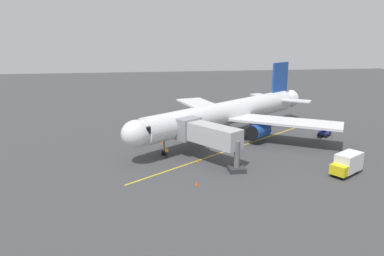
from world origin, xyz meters
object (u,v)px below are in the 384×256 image
(safety_cone_nose_right, at_px, (162,142))
(safety_cone_wing_port, at_px, (197,183))
(safety_cone_wing_starboard, at_px, (198,160))
(jet_bridge, at_px, (204,134))
(box_truck_portside, at_px, (347,164))
(ground_crew_marshaller, at_px, (167,152))
(belt_loader_near_nose, at_px, (324,132))
(airplane, at_px, (228,113))
(safety_cone_nose_left, at_px, (228,165))

(safety_cone_nose_right, bearing_deg, safety_cone_wing_port, 99.20)
(safety_cone_nose_right, distance_m, safety_cone_wing_starboard, 10.06)
(jet_bridge, relative_size, box_truck_portside, 2.10)
(safety_cone_nose_right, height_order, safety_cone_wing_starboard, same)
(ground_crew_marshaller, xyz_separation_m, belt_loader_near_nose, (-27.15, -7.06, -0.17))
(airplane, height_order, safety_cone_nose_left, airplane)
(jet_bridge, relative_size, safety_cone_nose_left, 18.90)
(safety_cone_nose_right, relative_size, safety_cone_wing_starboard, 1.00)
(safety_cone_wing_starboard, bearing_deg, box_truck_portside, 157.63)
(safety_cone_wing_starboard, bearing_deg, jet_bridge, -144.73)
(safety_cone_wing_port, relative_size, safety_cone_wing_starboard, 1.00)
(airplane, xyz_separation_m, jet_bridge, (6.06, 10.92, -0.24))
(ground_crew_marshaller, bearing_deg, safety_cone_nose_left, 149.09)
(belt_loader_near_nose, distance_m, safety_cone_nose_left, 22.78)
(safety_cone_wing_port, bearing_deg, airplane, -113.89)
(airplane, relative_size, safety_cone_wing_starboard, 63.64)
(airplane, height_order, box_truck_portside, airplane)
(ground_crew_marshaller, height_order, safety_cone_nose_left, ground_crew_marshaller)
(ground_crew_marshaller, height_order, safety_cone_nose_right, ground_crew_marshaller)
(safety_cone_nose_left, bearing_deg, belt_loader_near_nose, -149.48)
(airplane, xyz_separation_m, box_truck_portside, (-10.11, 18.58, -2.62))
(safety_cone_nose_left, relative_size, safety_cone_wing_starboard, 1.00)
(safety_cone_nose_left, distance_m, safety_cone_wing_starboard, 4.14)
(belt_loader_near_nose, relative_size, safety_cone_wing_port, 7.65)
(box_truck_portside, height_order, safety_cone_nose_right, box_truck_portside)
(box_truck_portside, relative_size, safety_cone_nose_right, 8.98)
(ground_crew_marshaller, distance_m, safety_cone_wing_port, 10.16)
(safety_cone_nose_right, xyz_separation_m, safety_cone_wing_starboard, (-4.18, 9.15, 0.00))
(ground_crew_marshaller, distance_m, belt_loader_near_nose, 28.06)
(safety_cone_wing_port, distance_m, safety_cone_wing_starboard, 7.63)
(jet_bridge, distance_m, ground_crew_marshaller, 5.93)
(belt_loader_near_nose, bearing_deg, safety_cone_nose_left, 30.52)
(jet_bridge, distance_m, belt_loader_near_nose, 24.11)
(safety_cone_nose_left, xyz_separation_m, safety_cone_wing_starboard, (3.53, -2.17, 0.00))
(jet_bridge, bearing_deg, box_truck_portside, 154.67)
(ground_crew_marshaller, bearing_deg, safety_cone_nose_right, -88.53)
(airplane, xyz_separation_m, belt_loader_near_nose, (-16.19, 2.16, -3.29))
(airplane, distance_m, jet_bridge, 12.50)
(jet_bridge, bearing_deg, ground_crew_marshaller, -19.20)
(safety_cone_nose_right, bearing_deg, jet_bridge, 120.76)
(jet_bridge, xyz_separation_m, safety_cone_nose_right, (5.07, -8.52, -3.49))
(airplane, bearing_deg, belt_loader_near_nose, 172.41)
(safety_cone_nose_left, xyz_separation_m, safety_cone_nose_right, (7.70, -11.32, 0.00))
(belt_loader_near_nose, height_order, safety_cone_wing_port, belt_loader_near_nose)
(airplane, distance_m, box_truck_portside, 21.32)
(box_truck_portside, distance_m, safety_cone_nose_right, 26.72)
(box_truck_portside, bearing_deg, safety_cone_wing_starboard, -22.37)
(airplane, relative_size, jet_bridge, 3.37)
(belt_loader_near_nose, height_order, box_truck_portside, box_truck_portside)
(safety_cone_wing_port, height_order, safety_cone_wing_starboard, same)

